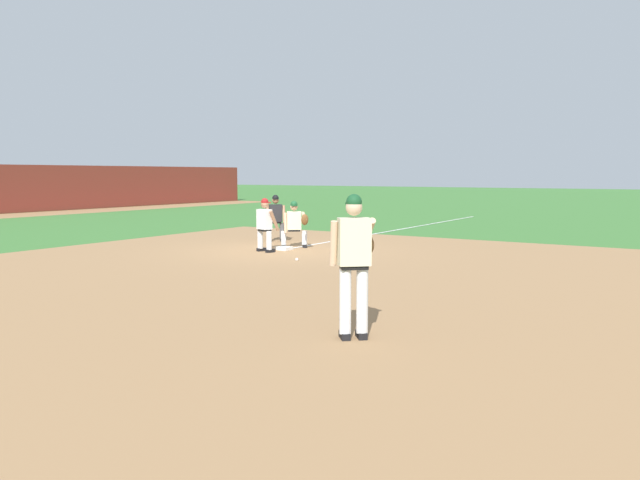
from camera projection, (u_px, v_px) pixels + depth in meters
ground_plane at (284, 250)px, 17.33m from camera, size 160.00×160.00×0.00m
infield_dirt_patch at (306, 278)px, 12.65m from camera, size 18.00×18.00×0.01m
foul_line_stripe at (405, 228)px, 24.02m from camera, size 15.96×0.10×0.00m
first_base_bag at (284, 248)px, 17.32m from camera, size 0.38×0.38×0.09m
baseball at (297, 259)px, 15.14m from camera, size 0.07×0.07×0.07m
pitcher at (355, 257)px, 7.91m from camera, size 0.85×0.56×1.86m
first_baseman at (295, 222)px, 17.74m from camera, size 0.77×1.07×1.34m
baserunner at (265, 223)px, 16.81m from camera, size 0.55×0.66×1.46m
umpire at (276, 216)px, 19.40m from camera, size 0.66×0.68×1.46m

